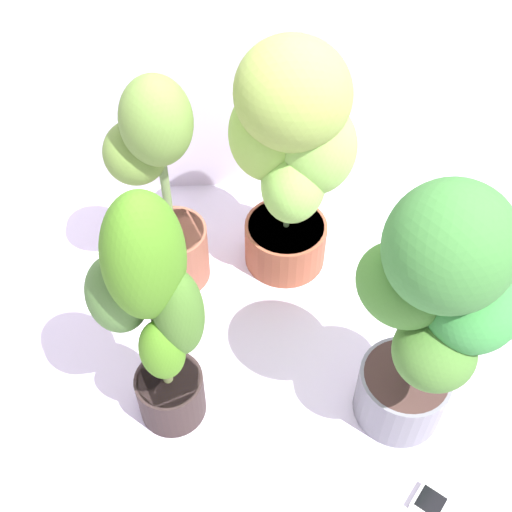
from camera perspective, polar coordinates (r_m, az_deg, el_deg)
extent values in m
plane|color=silver|center=(1.97, 1.91, -10.83)|extent=(8.00, 8.00, 0.00)
cylinder|color=#91513E|center=(2.14, -7.03, 0.29)|extent=(0.22, 0.22, 0.21)
cylinder|color=#412A1A|center=(2.07, -7.28, 2.06)|extent=(0.20, 0.20, 0.02)
cylinder|color=#668048|center=(1.90, -8.00, 7.12)|extent=(0.03, 0.03, 0.48)
ellipsoid|color=olive|center=(1.78, -8.63, 11.45)|extent=(0.20, 0.20, 0.27)
ellipsoid|color=olive|center=(1.89, -10.38, 8.79)|extent=(0.26, 0.26, 0.19)
cylinder|color=slate|center=(1.90, 12.43, -11.43)|extent=(0.25, 0.25, 0.18)
cylinder|color=#3F2926|center=(1.83, 12.86, -10.14)|extent=(0.23, 0.23, 0.02)
cylinder|color=olive|center=(1.58, 14.70, -4.57)|extent=(0.02, 0.02, 0.59)
ellipsoid|color=#387532|center=(1.41, 16.43, 0.77)|extent=(0.40, 0.39, 0.29)
ellipsoid|color=#3F772B|center=(1.52, 12.43, -2.47)|extent=(0.28, 0.29, 0.19)
ellipsoid|color=#36873B|center=(1.56, 18.30, -3.94)|extent=(0.32, 0.33, 0.21)
ellipsoid|color=#44732D|center=(1.59, 15.16, -7.97)|extent=(0.24, 0.24, 0.18)
cylinder|color=#2E2220|center=(1.88, -7.35, -11.74)|extent=(0.19, 0.19, 0.16)
cylinder|color=#3D2E17|center=(1.81, -7.58, -10.62)|extent=(0.17, 0.17, 0.02)
cylinder|color=olive|center=(1.57, -8.65, -5.28)|extent=(0.03, 0.03, 0.57)
ellipsoid|color=#43791D|center=(1.40, -9.65, -0.15)|extent=(0.24, 0.25, 0.35)
ellipsoid|color=#497134|center=(1.54, -11.88, -3.27)|extent=(0.20, 0.20, 0.23)
ellipsoid|color=#416B26|center=(1.51, -6.69, -4.96)|extent=(0.14, 0.14, 0.29)
ellipsoid|color=#48801E|center=(1.58, -8.10, -8.08)|extent=(0.11, 0.10, 0.21)
cylinder|color=brown|center=(2.19, 2.55, 1.23)|extent=(0.27, 0.27, 0.16)
cylinder|color=#3D291C|center=(2.14, 2.61, 2.53)|extent=(0.25, 0.25, 0.02)
cylinder|color=#617D4B|center=(1.94, 2.92, 8.52)|extent=(0.02, 0.02, 0.57)
ellipsoid|color=#8DA849|center=(1.80, 3.20, 13.79)|extent=(0.40, 0.38, 0.32)
ellipsoid|color=#8BB849|center=(1.90, 1.05, 10.49)|extent=(0.28, 0.27, 0.30)
ellipsoid|color=#88BD51|center=(1.90, 5.23, 9.20)|extent=(0.24, 0.21, 0.30)
ellipsoid|color=#83BA4F|center=(1.94, 3.27, 6.29)|extent=(0.24, 0.27, 0.25)
cube|color=white|center=(1.86, 14.80, -19.98)|extent=(0.11, 0.11, 0.02)
cube|color=black|center=(1.85, 14.88, -19.83)|extent=(0.09, 0.09, 0.00)
cylinder|color=#242129|center=(2.22, 19.83, -4.93)|extent=(0.18, 0.18, 0.03)
cylinder|color=#9FA2A7|center=(2.15, 20.44, -3.54)|extent=(0.02, 0.02, 0.15)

